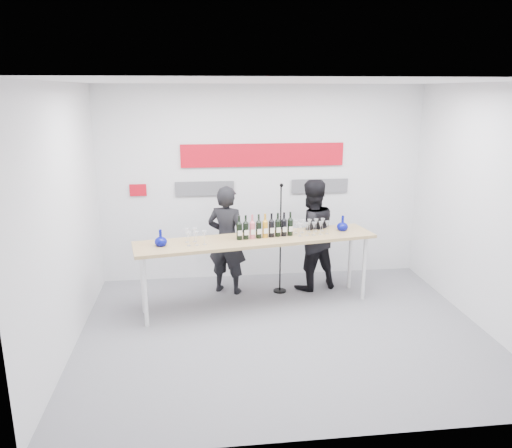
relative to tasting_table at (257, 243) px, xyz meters
name	(u,v)px	position (x,y,z in m)	size (l,w,h in m)	color
ground	(283,331)	(0.23, -0.82, -0.90)	(5.00, 5.00, 0.00)	slate
back_wall	(263,184)	(0.23, 1.18, 0.60)	(5.00, 0.04, 3.00)	silver
signage	(259,164)	(0.18, 1.15, 0.90)	(3.38, 0.02, 0.79)	#B90717
tasting_table	(257,243)	(0.00, 0.00, 0.00)	(3.33, 1.19, 0.98)	tan
wine_bottles	(265,226)	(0.11, 0.02, 0.24)	(0.80, 0.21, 0.33)	black
decanter_left	(161,238)	(-1.26, -0.19, 0.18)	(0.16, 0.16, 0.21)	#060B79
decanter_right	(343,223)	(1.25, 0.24, 0.18)	(0.16, 0.16, 0.21)	#060B79
glasses_left	(194,237)	(-0.84, -0.16, 0.17)	(0.29, 0.24, 0.18)	silver
glasses_right	(312,227)	(0.78, 0.13, 0.17)	(0.49, 0.29, 0.18)	silver
presenter_left	(227,240)	(-0.37, 0.55, -0.10)	(0.58, 0.38, 1.60)	black
presenter_right	(311,235)	(0.87, 0.55, -0.07)	(0.81, 0.63, 1.67)	black
mic_stand	(280,260)	(0.40, 0.45, -0.40)	(0.19, 0.19, 1.64)	black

